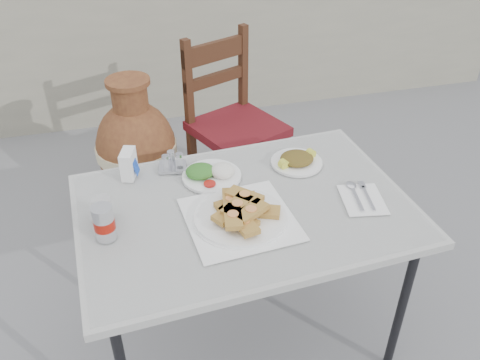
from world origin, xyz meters
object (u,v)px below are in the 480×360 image
object	(u,v)px
salad_chopped_plate	(297,160)
napkin_holder	(129,164)
pide_plate	(240,212)
soda_can	(104,223)
terracotta_urn	(137,149)
salad_rice_plate	(211,173)
chair	(233,123)
condiment_caddy	(172,163)
cola_glass	(103,211)
cafe_table	(245,216)

from	to	relation	value
salad_chopped_plate	napkin_holder	bearing A→B (deg)	172.80
pide_plate	soda_can	bearing A→B (deg)	177.18
napkin_holder	terracotta_urn	bearing A→B (deg)	103.75
pide_plate	salad_rice_plate	distance (m)	0.30
chair	condiment_caddy	bearing A→B (deg)	-144.31
soda_can	condiment_caddy	distance (m)	0.48
salad_chopped_plate	chair	distance (m)	0.89
salad_rice_plate	salad_chopped_plate	size ratio (longest dim) A/B	1.11
cola_glass	condiment_caddy	size ratio (longest dim) A/B	0.77
pide_plate	chair	bearing A→B (deg)	77.22
salad_chopped_plate	chair	xyz separation A→B (m)	(-0.07, 0.85, -0.25)
cafe_table	salad_rice_plate	distance (m)	0.25
chair	terracotta_urn	size ratio (longest dim) A/B	1.25
cafe_table	pide_plate	size ratio (longest dim) A/B	3.17
salad_rice_plate	salad_chopped_plate	bearing A→B (deg)	1.47
cafe_table	salad_chopped_plate	bearing A→B (deg)	37.74
cafe_table	napkin_holder	distance (m)	0.53
salad_chopped_plate	salad_rice_plate	bearing A→B (deg)	-178.53
soda_can	terracotta_urn	size ratio (longest dim) A/B	0.16
cafe_table	pide_plate	distance (m)	0.13
salad_rice_plate	terracotta_urn	world-z (taller)	terracotta_urn
pide_plate	condiment_caddy	size ratio (longest dim) A/B	3.22
soda_can	condiment_caddy	size ratio (longest dim) A/B	1.04
soda_can	chair	size ratio (longest dim) A/B	0.13
condiment_caddy	terracotta_urn	bearing A→B (deg)	97.88
pide_plate	condiment_caddy	world-z (taller)	condiment_caddy
salad_rice_plate	chair	size ratio (longest dim) A/B	0.24
napkin_holder	chair	distance (m)	1.03
cola_glass	terracotta_urn	bearing A→B (deg)	81.04
cola_glass	condiment_caddy	distance (m)	0.41
cafe_table	chair	bearing A→B (deg)	78.37
cafe_table	napkin_holder	size ratio (longest dim) A/B	11.13
salad_rice_plate	condiment_caddy	distance (m)	0.18
chair	terracotta_urn	world-z (taller)	chair
salad_rice_plate	chair	xyz separation A→B (m)	(0.31, 0.86, -0.26)
soda_can	cafe_table	bearing A→B (deg)	5.86
cola_glass	chair	distance (m)	1.30
condiment_caddy	chair	xyz separation A→B (m)	(0.45, 0.75, -0.26)
cafe_table	condiment_caddy	bearing A→B (deg)	125.34
salad_chopped_plate	terracotta_urn	xyz separation A→B (m)	(-0.64, 0.95, -0.40)
napkin_holder	salad_rice_plate	bearing A→B (deg)	0.92
cafe_table	chair	size ratio (longest dim) A/B	1.27
cafe_table	chair	distance (m)	1.11
salad_chopped_plate	chair	size ratio (longest dim) A/B	0.21
salad_chopped_plate	chair	bearing A→B (deg)	94.94
salad_rice_plate	soda_can	world-z (taller)	soda_can
pide_plate	terracotta_urn	xyz separation A→B (m)	(-0.31, 1.25, -0.42)
salad_chopped_plate	cola_glass	distance (m)	0.84
pide_plate	condiment_caddy	bearing A→B (deg)	115.28
soda_can	chair	xyz separation A→B (m)	(0.74, 1.13, -0.30)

